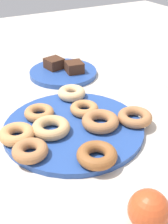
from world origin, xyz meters
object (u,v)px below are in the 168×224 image
object	(u,v)px
donut_3	(52,128)
cake_plate	(63,73)
donut_4	(97,155)
donut_5	(72,93)
brownie_near	(54,63)
donut_1	(17,134)
donut_6	(30,151)
donut_0	(84,109)
donut_2	(135,117)
donut_plate	(73,128)
donut_8	(100,121)
apple	(149,210)
donut_7	(39,113)
brownie_far	(74,67)

from	to	relation	value
donut_3	cake_plate	world-z (taller)	donut_3
donut_4	donut_5	world-z (taller)	same
donut_4	brownie_near	bearing A→B (deg)	165.96
donut_1	donut_6	distance (m)	0.07
donut_5	cake_plate	xyz separation A→B (m)	(-0.18, 0.06, -0.02)
donut_0	donut_2	distance (m)	0.13
brownie_near	donut_plate	bearing A→B (deg)	-16.78
donut_8	cake_plate	size ratio (longest dim) A/B	0.40
donut_1	donut_8	distance (m)	0.20
donut_4	brownie_near	size ratio (longest dim) A/B	1.55
donut_0	brownie_near	xyz separation A→B (m)	(-0.31, 0.05, 0.01)
donut_3	apple	xyz separation A→B (m)	(0.31, 0.04, 0.01)
donut_plate	donut_3	distance (m)	0.06
donut_5	donut_8	bearing A→B (deg)	-2.19
donut_2	donut_0	bearing A→B (deg)	-137.71
donut_0	donut_1	distance (m)	0.20
donut_plate	apple	bearing A→B (deg)	-3.85
donut_0	donut_7	distance (m)	0.12
donut_3	donut_8	distance (m)	0.12
donut_1	brownie_near	bearing A→B (deg)	143.93
donut_5	cake_plate	size ratio (longest dim) A/B	0.35
donut_5	donut_1	bearing A→B (deg)	-59.27
donut_plate	cake_plate	distance (m)	0.34
donut_2	brownie_far	bearing A→B (deg)	178.88
brownie_near	apple	size ratio (longest dim) A/B	0.80
donut_plate	brownie_far	world-z (taller)	brownie_far
donut_6	donut_7	distance (m)	0.16
donut_8	brownie_near	distance (m)	0.39
donut_plate	donut_2	bearing A→B (deg)	68.23
donut_3	donut_2	bearing A→B (deg)	75.30
donut_6	donut_8	xyz separation A→B (m)	(-0.02, 0.19, 0.00)
donut_4	donut_6	xyz separation A→B (m)	(-0.08, -0.12, -0.00)
donut_1	donut_5	bearing A→B (deg)	120.73
donut_plate	brownie_near	bearing A→B (deg)	163.22
donut_4	donut_8	world-z (taller)	same
brownie_near	cake_plate	bearing A→B (deg)	26.57
donut_3	apple	bearing A→B (deg)	7.25
brownie_far	donut_8	bearing A→B (deg)	-16.42
donut_2	donut_8	size ratio (longest dim) A/B	0.95
donut_1	donut_8	xyz separation A→B (m)	(0.05, 0.20, 0.00)
donut_plate	donut_6	distance (m)	0.15
donut_4	donut_7	xyz separation A→B (m)	(-0.22, -0.04, -0.00)
donut_0	apple	distance (m)	0.36
apple	brownie_far	bearing A→B (deg)	163.89
donut_0	donut_4	world-z (taller)	donut_4
donut_plate	apple	xyz separation A→B (m)	(0.31, -0.02, 0.03)
donut_plate	donut_3	world-z (taller)	donut_3
donut_6	brownie_near	distance (m)	0.47
donut_1	apple	world-z (taller)	apple
donut_0	donut_3	distance (m)	0.12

